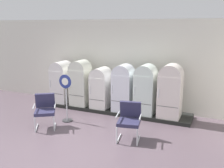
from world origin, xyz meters
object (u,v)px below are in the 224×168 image
at_px(refrigerator_0, 62,81).
at_px(refrigerator_2, 101,86).
at_px(refrigerator_1, 80,81).
at_px(sign_stand, 66,100).
at_px(refrigerator_4, 146,88).
at_px(armchair_left, 45,109).
at_px(refrigerator_3, 123,86).
at_px(refrigerator_5, 170,89).
at_px(armchair_right, 129,118).

distance_m(refrigerator_0, refrigerator_2, 1.61).
distance_m(refrigerator_1, sign_stand, 1.38).
distance_m(refrigerator_4, armchair_left, 3.13).
bearing_deg(refrigerator_2, sign_stand, -111.02).
bearing_deg(sign_stand, refrigerator_4, 32.59).
bearing_deg(refrigerator_2, refrigerator_3, -2.47).
height_order(refrigerator_1, refrigerator_4, refrigerator_1).
bearing_deg(armchair_left, sign_stand, 64.79).
height_order(refrigerator_5, armchair_right, refrigerator_5).
bearing_deg(armchair_left, refrigerator_4, 39.56).
relative_size(refrigerator_0, refrigerator_4, 0.95).
bearing_deg(refrigerator_5, refrigerator_1, -179.96).
distance_m(refrigerator_5, armchair_right, 1.92).
xyz_separation_m(refrigerator_1, armchair_right, (2.46, -1.73, -0.40)).
bearing_deg(armchair_right, refrigerator_4, 93.12).
relative_size(refrigerator_0, refrigerator_1, 0.94).
xyz_separation_m(refrigerator_1, refrigerator_5, (3.14, 0.00, 0.03)).
bearing_deg(refrigerator_4, armchair_left, -140.44).
bearing_deg(armchair_left, refrigerator_1, 89.14).
bearing_deg(refrigerator_4, refrigerator_2, 179.42).
relative_size(refrigerator_1, refrigerator_5, 0.97).
height_order(refrigerator_0, refrigerator_1, refrigerator_1).
relative_size(refrigerator_4, refrigerator_5, 0.96).
xyz_separation_m(refrigerator_1, refrigerator_2, (0.79, 0.03, -0.11)).
xyz_separation_m(refrigerator_2, refrigerator_4, (1.57, -0.02, 0.11)).
height_order(refrigerator_0, refrigerator_2, refrigerator_0).
relative_size(refrigerator_1, armchair_right, 1.63).
distance_m(refrigerator_0, refrigerator_3, 2.44).
relative_size(armchair_left, sign_stand, 0.67).
distance_m(refrigerator_1, armchair_left, 2.00).
xyz_separation_m(refrigerator_3, refrigerator_5, (1.52, 0.00, 0.05)).
distance_m(refrigerator_5, sign_stand, 3.18).
xyz_separation_m(armchair_left, armchair_right, (2.49, 0.22, 0.00)).
xyz_separation_m(armchair_left, sign_stand, (0.30, 0.64, 0.11)).
distance_m(refrigerator_3, refrigerator_4, 0.74).
relative_size(refrigerator_4, armchair_left, 1.62).
distance_m(refrigerator_0, sign_stand, 1.76).
bearing_deg(armchair_right, refrigerator_1, 144.80).
distance_m(refrigerator_2, sign_stand, 1.46).
distance_m(refrigerator_2, armchair_right, 2.45).
relative_size(refrigerator_3, refrigerator_4, 0.97).
xyz_separation_m(refrigerator_2, armchair_right, (1.67, -1.77, -0.29)).
xyz_separation_m(refrigerator_2, refrigerator_5, (2.35, -0.03, 0.14)).
height_order(refrigerator_2, refrigerator_3, refrigerator_3).
bearing_deg(sign_stand, refrigerator_0, 128.75).
distance_m(refrigerator_2, armchair_left, 2.17).
relative_size(refrigerator_3, armchair_left, 1.58).
distance_m(armchair_right, sign_stand, 2.23).
height_order(refrigerator_3, armchair_left, refrigerator_3).
height_order(armchair_left, sign_stand, sign_stand).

